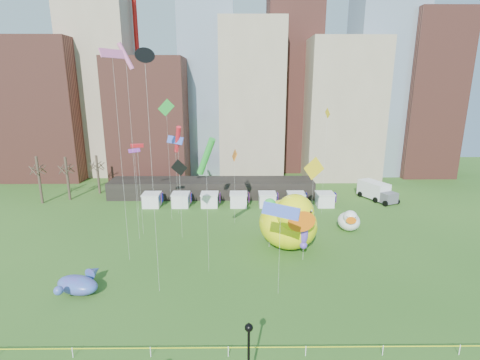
{
  "coord_description": "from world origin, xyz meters",
  "views": [
    {
      "loc": [
        0.67,
        -23.58,
        20.35
      ],
      "look_at": [
        0.99,
        8.23,
        12.0
      ],
      "focal_mm": 27.0,
      "sensor_mm": 36.0,
      "label": 1
    }
  ],
  "objects_px": {
    "seahorse_purple": "(304,231)",
    "lamppost": "(249,349)",
    "big_duck": "(289,222)",
    "small_duck": "(349,220)",
    "whale_inflatable": "(79,284)",
    "seahorse_green": "(270,213)",
    "box_truck": "(376,191)"
  },
  "relations": [
    {
      "from": "whale_inflatable",
      "to": "lamppost",
      "type": "xyz_separation_m",
      "value": [
        16.8,
        -12.38,
        2.36
      ]
    },
    {
      "from": "small_duck",
      "to": "whale_inflatable",
      "type": "distance_m",
      "value": 35.9
    },
    {
      "from": "big_duck",
      "to": "seahorse_purple",
      "type": "relative_size",
      "value": 2.01
    },
    {
      "from": "big_duck",
      "to": "box_truck",
      "type": "relative_size",
      "value": 1.34
    },
    {
      "from": "small_duck",
      "to": "seahorse_green",
      "type": "bearing_deg",
      "value": -144.37
    },
    {
      "from": "small_duck",
      "to": "lamppost",
      "type": "bearing_deg",
      "value": -108.28
    },
    {
      "from": "box_truck",
      "to": "lamppost",
      "type": "bearing_deg",
      "value": -144.48
    },
    {
      "from": "lamppost",
      "to": "box_truck",
      "type": "bearing_deg",
      "value": 59.87
    },
    {
      "from": "small_duck",
      "to": "lamppost",
      "type": "height_order",
      "value": "lamppost"
    },
    {
      "from": "big_duck",
      "to": "whale_inflatable",
      "type": "height_order",
      "value": "big_duck"
    },
    {
      "from": "big_duck",
      "to": "lamppost",
      "type": "height_order",
      "value": "big_duck"
    },
    {
      "from": "seahorse_purple",
      "to": "box_truck",
      "type": "height_order",
      "value": "seahorse_purple"
    },
    {
      "from": "lamppost",
      "to": "big_duck",
      "type": "bearing_deg",
      "value": 75.29
    },
    {
      "from": "seahorse_green",
      "to": "lamppost",
      "type": "relative_size",
      "value": 1.24
    },
    {
      "from": "small_duck",
      "to": "box_truck",
      "type": "distance_m",
      "value": 17.36
    },
    {
      "from": "seahorse_green",
      "to": "box_truck",
      "type": "height_order",
      "value": "seahorse_green"
    },
    {
      "from": "seahorse_purple",
      "to": "box_truck",
      "type": "distance_m",
      "value": 29.55
    },
    {
      "from": "seahorse_green",
      "to": "whale_inflatable",
      "type": "xyz_separation_m",
      "value": [
        -20.21,
        -10.15,
        -3.85
      ]
    },
    {
      "from": "seahorse_green",
      "to": "whale_inflatable",
      "type": "height_order",
      "value": "seahorse_green"
    },
    {
      "from": "seahorse_green",
      "to": "box_truck",
      "type": "distance_m",
      "value": 29.63
    },
    {
      "from": "seahorse_purple",
      "to": "lamppost",
      "type": "bearing_deg",
      "value": -101.71
    },
    {
      "from": "seahorse_purple",
      "to": "whale_inflatable",
      "type": "height_order",
      "value": "seahorse_purple"
    },
    {
      "from": "seahorse_green",
      "to": "seahorse_purple",
      "type": "xyz_separation_m",
      "value": [
        3.78,
        -3.38,
        -1.08
      ]
    },
    {
      "from": "lamppost",
      "to": "box_truck",
      "type": "xyz_separation_m",
      "value": [
        24.83,
        42.77,
        -1.66
      ]
    },
    {
      "from": "seahorse_purple",
      "to": "lamppost",
      "type": "xyz_separation_m",
      "value": [
        -7.2,
        -19.15,
        -0.41
      ]
    },
    {
      "from": "seahorse_purple",
      "to": "box_truck",
      "type": "relative_size",
      "value": 0.67
    },
    {
      "from": "seahorse_purple",
      "to": "whale_inflatable",
      "type": "bearing_deg",
      "value": -155.34
    },
    {
      "from": "small_duck",
      "to": "big_duck",
      "type": "bearing_deg",
      "value": -139.09
    },
    {
      "from": "small_duck",
      "to": "seahorse_purple",
      "type": "relative_size",
      "value": 0.87
    },
    {
      "from": "lamppost",
      "to": "box_truck",
      "type": "height_order",
      "value": "lamppost"
    },
    {
      "from": "small_duck",
      "to": "whale_inflatable",
      "type": "relative_size",
      "value": 0.79
    },
    {
      "from": "small_duck",
      "to": "seahorse_green",
      "type": "xyz_separation_m",
      "value": [
        -12.01,
        -5.65,
        3.25
      ]
    }
  ]
}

